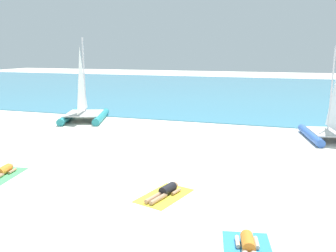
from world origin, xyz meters
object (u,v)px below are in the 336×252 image
Objects in this scene: sunbather_right at (248,246)px; sailboat_blue at (331,127)px; sailboat_teal at (84,109)px; towel_left at (1,176)px; towel_middle at (164,196)px; sunbather_left at (2,172)px; sunbather_middle at (165,191)px.

sailboat_blue is at bearing 64.74° from sunbather_right.
sailboat_teal reaches higher than towel_left.
sailboat_teal is 2.79× the size of towel_middle.
sailboat_blue is 11.08m from towel_middle.
sunbather_middle is at bearing -9.25° from sunbather_left.
sailboat_teal reaches higher than towel_middle.
sunbather_middle is at bearing 1.37° from towel_left.
sailboat_teal reaches higher than sunbather_right.
sailboat_teal is 14.68m from sailboat_blue.
sunbather_left is at bearing 153.62° from sunbather_right.
sunbather_middle is at bearing 126.89° from sunbather_right.
sunbather_right is at bearing -25.97° from sunbather_middle.
sailboat_teal is 13.52m from towel_middle.
sailboat_blue is 15.30m from sunbather_left.
sunbather_left is at bearing -163.58° from sunbather_middle.
sailboat_teal is at bearing 147.21° from sunbather_middle.
towel_middle is (-5.75, -9.45, -0.70)m from sailboat_blue.
sailboat_blue is 11.01m from sunbather_middle.
sailboat_blue is 2.48× the size of towel_middle.
towel_middle is (6.25, 0.09, 0.00)m from towel_left.
towel_left is at bearing -94.33° from sailboat_teal.
towel_left is (-11.99, -9.53, -0.70)m from sailboat_blue.
sailboat_teal is 3.42× the size of sunbather_middle.
sunbather_right is (-2.91, -11.89, -0.57)m from sailboat_blue.
sunbather_right is (9.09, -2.42, 0.00)m from sunbather_left.
sunbather_left is 9.41m from sunbather_right.
towel_middle is 1.23× the size of sunbather_middle.
sunbather_middle is (-5.73, -9.38, -0.57)m from sailboat_blue.
sailboat_teal reaches higher than sailboat_blue.
sunbather_middle is (8.93, -10.07, -0.66)m from sailboat_teal.
towel_left is 0.14m from sunbather_left.
sailboat_blue is 3.04× the size of sunbather_middle.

